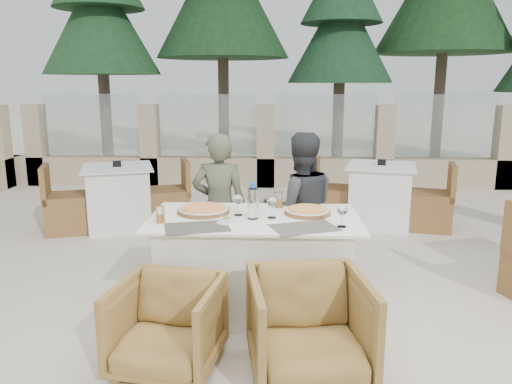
{
  "coord_description": "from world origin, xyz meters",
  "views": [
    {
      "loc": [
        0.19,
        -3.69,
        1.78
      ],
      "look_at": [
        0.02,
        0.28,
        0.9
      ],
      "focal_mm": 35.0,
      "sensor_mm": 36.0,
      "label": 1
    }
  ],
  "objects_px": {
    "pizza_left": "(204,210)",
    "armchair_far_left": "(218,249)",
    "armchair_near_left": "(167,326)",
    "armchair_near_right": "(309,328)",
    "diner_left": "(219,207)",
    "bg_table_a": "(119,197)",
    "pizza_right": "(308,211)",
    "wine_glass_near": "(272,206)",
    "beer_glass_left": "(160,214)",
    "bg_table_b": "(380,195)",
    "diner_right": "(300,210)",
    "armchair_far_right": "(306,248)",
    "wine_glass_corner": "(342,215)",
    "wine_glass_centre": "(238,204)",
    "water_bottle": "(253,201)",
    "dining_table": "(254,265)",
    "beer_glass_right": "(279,200)",
    "olive_dish": "(227,220)"
  },
  "relations": [
    {
      "from": "pizza_left",
      "to": "armchair_far_left",
      "type": "xyz_separation_m",
      "value": [
        0.04,
        0.48,
        -0.49
      ]
    },
    {
      "from": "armchair_near_left",
      "to": "armchair_near_right",
      "type": "bearing_deg",
      "value": 6.02
    },
    {
      "from": "diner_left",
      "to": "bg_table_a",
      "type": "xyz_separation_m",
      "value": [
        -1.42,
        1.55,
        -0.29
      ]
    },
    {
      "from": "pizza_left",
      "to": "armchair_far_left",
      "type": "bearing_deg",
      "value": 84.82
    },
    {
      "from": "pizza_right",
      "to": "bg_table_a",
      "type": "bearing_deg",
      "value": 135.69
    },
    {
      "from": "wine_glass_near",
      "to": "beer_glass_left",
      "type": "bearing_deg",
      "value": -169.1
    },
    {
      "from": "wine_glass_near",
      "to": "bg_table_b",
      "type": "distance_m",
      "value": 2.88
    },
    {
      "from": "pizza_right",
      "to": "diner_right",
      "type": "xyz_separation_m",
      "value": [
        -0.04,
        0.44,
        -0.11
      ]
    },
    {
      "from": "bg_table_b",
      "to": "armchair_far_right",
      "type": "bearing_deg",
      "value": -106.08
    },
    {
      "from": "armchair_near_right",
      "to": "bg_table_a",
      "type": "distance_m",
      "value": 3.79
    },
    {
      "from": "wine_glass_near",
      "to": "wine_glass_corner",
      "type": "height_order",
      "value": "same"
    },
    {
      "from": "wine_glass_centre",
      "to": "armchair_near_right",
      "type": "relative_size",
      "value": 0.26
    },
    {
      "from": "armchair_near_right",
      "to": "bg_table_b",
      "type": "relative_size",
      "value": 0.44
    },
    {
      "from": "bg_table_a",
      "to": "wine_glass_centre",
      "type": "bearing_deg",
      "value": -70.97
    },
    {
      "from": "water_bottle",
      "to": "armchair_far_right",
      "type": "relative_size",
      "value": 0.41
    },
    {
      "from": "bg_table_a",
      "to": "pizza_right",
      "type": "bearing_deg",
      "value": -62.19
    },
    {
      "from": "armchair_near_right",
      "to": "dining_table",
      "type": "bearing_deg",
      "value": 104.01
    },
    {
      "from": "beer_glass_left",
      "to": "armchair_near_left",
      "type": "height_order",
      "value": "beer_glass_left"
    },
    {
      "from": "armchair_near_left",
      "to": "water_bottle",
      "type": "bearing_deg",
      "value": 67.16
    },
    {
      "from": "pizza_right",
      "to": "beer_glass_right",
      "type": "distance_m",
      "value": 0.3
    },
    {
      "from": "water_bottle",
      "to": "diner_right",
      "type": "height_order",
      "value": "diner_right"
    },
    {
      "from": "dining_table",
      "to": "pizza_left",
      "type": "bearing_deg",
      "value": 164.78
    },
    {
      "from": "water_bottle",
      "to": "bg_table_b",
      "type": "relative_size",
      "value": 0.17
    },
    {
      "from": "dining_table",
      "to": "armchair_far_right",
      "type": "height_order",
      "value": "dining_table"
    },
    {
      "from": "water_bottle",
      "to": "olive_dish",
      "type": "xyz_separation_m",
      "value": [
        -0.19,
        -0.12,
        -0.12
      ]
    },
    {
      "from": "diner_right",
      "to": "bg_table_b",
      "type": "relative_size",
      "value": 0.83
    },
    {
      "from": "wine_glass_centre",
      "to": "armchair_near_right",
      "type": "height_order",
      "value": "wine_glass_centre"
    },
    {
      "from": "armchair_far_right",
      "to": "diner_left",
      "type": "distance_m",
      "value": 0.87
    },
    {
      "from": "dining_table",
      "to": "armchair_far_left",
      "type": "bearing_deg",
      "value": 121.22
    },
    {
      "from": "pizza_right",
      "to": "armchair_far_right",
      "type": "height_order",
      "value": "pizza_right"
    },
    {
      "from": "beer_glass_right",
      "to": "armchair_near_left",
      "type": "relative_size",
      "value": 0.2
    },
    {
      "from": "armchair_far_left",
      "to": "diner_left",
      "type": "xyz_separation_m",
      "value": [
        0.01,
        0.09,
        0.37
      ]
    },
    {
      "from": "water_bottle",
      "to": "armchair_near_left",
      "type": "bearing_deg",
      "value": -122.17
    },
    {
      "from": "pizza_right",
      "to": "pizza_left",
      "type": "bearing_deg",
      "value": 179.61
    },
    {
      "from": "pizza_right",
      "to": "beer_glass_left",
      "type": "height_order",
      "value": "beer_glass_left"
    },
    {
      "from": "olive_dish",
      "to": "wine_glass_near",
      "type": "bearing_deg",
      "value": 23.82
    },
    {
      "from": "dining_table",
      "to": "pizza_left",
      "type": "xyz_separation_m",
      "value": [
        -0.4,
        0.11,
        0.41
      ]
    },
    {
      "from": "armchair_far_right",
      "to": "armchair_near_left",
      "type": "height_order",
      "value": "armchair_far_right"
    },
    {
      "from": "beer_glass_left",
      "to": "diner_left",
      "type": "xyz_separation_m",
      "value": [
        0.33,
        0.86,
        -0.16
      ]
    },
    {
      "from": "diner_right",
      "to": "bg_table_b",
      "type": "distance_m",
      "value": 2.24
    },
    {
      "from": "armchair_far_left",
      "to": "pizza_right",
      "type": "bearing_deg",
      "value": 143.06
    },
    {
      "from": "beer_glass_left",
      "to": "bg_table_a",
      "type": "distance_m",
      "value": 2.69
    },
    {
      "from": "wine_glass_centre",
      "to": "armchair_far_right",
      "type": "distance_m",
      "value": 1.0
    },
    {
      "from": "armchair_far_left",
      "to": "armchair_near_right",
      "type": "height_order",
      "value": "armchair_near_right"
    },
    {
      "from": "water_bottle",
      "to": "armchair_far_right",
      "type": "distance_m",
      "value": 1.02
    },
    {
      "from": "wine_glass_corner",
      "to": "beer_glass_left",
      "type": "xyz_separation_m",
      "value": [
        -1.31,
        0.06,
        -0.03
      ]
    },
    {
      "from": "beer_glass_right",
      "to": "bg_table_a",
      "type": "bearing_deg",
      "value": 135.42
    },
    {
      "from": "pizza_left",
      "to": "wine_glass_centre",
      "type": "height_order",
      "value": "wine_glass_centre"
    },
    {
      "from": "pizza_right",
      "to": "diner_right",
      "type": "relative_size",
      "value": 0.26
    },
    {
      "from": "pizza_right",
      "to": "wine_glass_near",
      "type": "xyz_separation_m",
      "value": [
        -0.28,
        -0.13,
        0.07
      ]
    }
  ]
}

